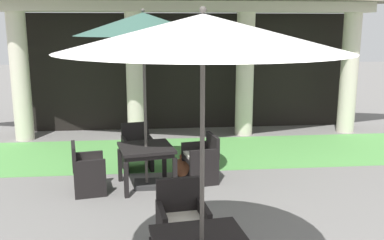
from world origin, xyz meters
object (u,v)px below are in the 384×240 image
(patio_chair_near_foreground_west, at_px, (87,170))
(patio_chair_near_foreground_east, at_px, (202,159))
(patio_umbrella_near_foreground, at_px, (143,26))
(patio_chair_mid_left_north, at_px, (182,226))
(patio_table_near_foreground, at_px, (146,152))
(patio_umbrella_mid_left, at_px, (203,36))
(terracotta_urn, at_px, (182,167))
(patio_chair_near_foreground_north, at_px, (137,149))

(patio_chair_near_foreground_west, distance_m, patio_chair_near_foreground_east, 1.96)
(patio_umbrella_near_foreground, relative_size, patio_chair_near_foreground_west, 3.53)
(patio_chair_near_foreground_west, relative_size, patio_chair_mid_left_north, 0.90)
(patio_table_near_foreground, height_order, patio_chair_mid_left_north, patio_chair_mid_left_north)
(patio_chair_near_foreground_east, bearing_deg, patio_umbrella_mid_left, 162.47)
(patio_table_near_foreground, relative_size, patio_chair_mid_left_north, 1.09)
(patio_umbrella_near_foreground, distance_m, patio_umbrella_mid_left, 3.40)
(patio_chair_near_foreground_east, bearing_deg, patio_chair_mid_left_north, 157.65)
(patio_umbrella_near_foreground, bearing_deg, patio_table_near_foreground, 0.00)
(patio_umbrella_mid_left, distance_m, terracotta_urn, 4.49)
(patio_table_near_foreground, bearing_deg, patio_umbrella_mid_left, -80.96)
(patio_umbrella_near_foreground, bearing_deg, patio_chair_near_foreground_north, 100.58)
(patio_chair_near_foreground_north, bearing_deg, patio_chair_near_foreground_west, 45.02)
(patio_chair_near_foreground_north, relative_size, terracotta_urn, 2.03)
(patio_umbrella_near_foreground, distance_m, patio_chair_near_foreground_west, 2.50)
(patio_chair_near_foreground_west, relative_size, patio_umbrella_mid_left, 0.29)
(patio_chair_near_foreground_east, bearing_deg, patio_umbrella_near_foreground, 90.00)
(patio_chair_near_foreground_east, height_order, patio_chair_mid_left_north, patio_chair_mid_left_north)
(patio_chair_near_foreground_east, distance_m, terracotta_urn, 0.48)
(patio_chair_mid_left_north, bearing_deg, patio_chair_near_foreground_north, -86.87)
(patio_chair_mid_left_north, bearing_deg, patio_table_near_foreground, -87.08)
(patio_chair_near_foreground_west, height_order, terracotta_urn, patio_chair_near_foreground_west)
(patio_chair_near_foreground_east, xyz_separation_m, patio_chair_mid_left_north, (-0.54, -2.61, 0.02))
(patio_table_near_foreground, relative_size, patio_chair_near_foreground_north, 1.17)
(patio_chair_near_foreground_north, height_order, terracotta_urn, patio_chair_near_foreground_north)
(patio_table_near_foreground, height_order, terracotta_urn, patio_table_near_foreground)
(patio_chair_near_foreground_west, distance_m, patio_chair_near_foreground_north, 1.39)
(patio_chair_near_foreground_west, height_order, patio_chair_near_foreground_north, patio_chair_near_foreground_north)
(patio_chair_near_foreground_west, bearing_deg, terracotta_urn, 100.44)
(patio_chair_near_foreground_north, bearing_deg, patio_table_near_foreground, 90.00)
(patio_umbrella_near_foreground, relative_size, patio_chair_mid_left_north, 3.18)
(patio_table_near_foreground, height_order, patio_chair_near_foreground_north, patio_chair_near_foreground_north)
(patio_umbrella_mid_left, height_order, patio_chair_mid_left_north, patio_umbrella_mid_left)
(patio_umbrella_near_foreground, height_order, patio_chair_mid_left_north, patio_umbrella_near_foreground)
(patio_table_near_foreground, xyz_separation_m, patio_chair_near_foreground_east, (0.96, 0.18, -0.20))
(patio_chair_near_foreground_east, relative_size, patio_chair_near_foreground_north, 0.96)
(terracotta_urn, bearing_deg, patio_chair_near_foreground_west, -158.98)
(patio_chair_near_foreground_west, relative_size, terracotta_urn, 1.96)
(patio_chair_near_foreground_west, bearing_deg, patio_chair_near_foreground_east, 90.00)
(patio_chair_near_foreground_east, distance_m, patio_chair_near_foreground_north, 1.39)
(patio_umbrella_near_foreground, xyz_separation_m, patio_chair_near_foreground_west, (-0.97, -0.18, -2.30))
(patio_umbrella_mid_left, relative_size, terracotta_urn, 6.64)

